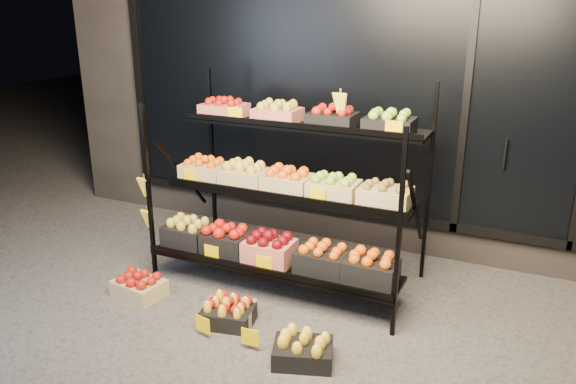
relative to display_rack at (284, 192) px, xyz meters
The scene contains 9 objects.
ground 0.99m from the display_rack, 88.76° to the right, with size 24.00×24.00×0.00m, color #514F4C.
building 2.21m from the display_rack, 89.62° to the left, with size 6.00×2.08×3.50m.
display_rack is the anchor object (origin of this frame).
tag_floor_a 1.25m from the display_rack, 99.28° to the right, with size 0.13×0.01×0.12m, color #EABC00.
tag_floor_b 1.25m from the display_rack, 77.98° to the right, with size 0.13×0.01×0.12m, color #EABC00.
floor_crate_left 1.37m from the display_rack, 143.02° to the right, with size 0.42×0.34×0.20m.
floor_crate_midleft 1.05m from the display_rack, 96.63° to the right, with size 0.41×0.33×0.19m.
floor_crate_midright 1.02m from the display_rack, 97.83° to the right, with size 0.42×0.35×0.19m.
floor_crate_right 1.33m from the display_rack, 58.90° to the right, with size 0.45×0.39×0.20m.
Camera 1 is at (1.78, -3.25, 2.24)m, focal length 35.00 mm.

